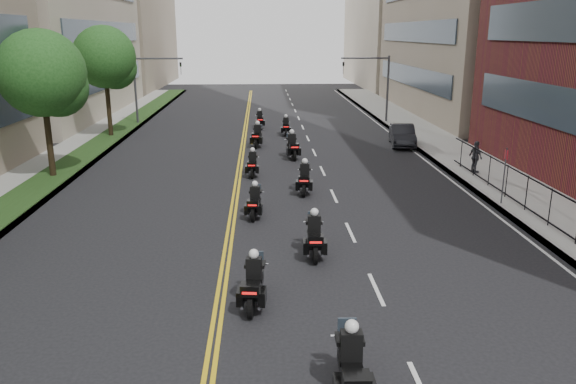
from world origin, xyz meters
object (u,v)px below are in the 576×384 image
Objects in this scene: motorcycle_5 at (305,180)px; motorcycle_9 at (286,127)px; motorcycle_8 at (257,137)px; parked_sedan at (402,135)px; pedestrian_c at (476,157)px; motorcycle_4 at (255,203)px; motorcycle_1 at (351,369)px; motorcycle_2 at (254,284)px; motorcycle_3 at (314,237)px; motorcycle_7 at (292,147)px; motorcycle_6 at (253,165)px; motorcycle_10 at (260,120)px.

motorcycle_5 is 1.08× the size of motorcycle_9.
motorcycle_8 is 9.85m from parked_sedan.
motorcycle_5 is at bearing 92.31° from pedestrian_c.
parked_sedan is at bearing 62.52° from motorcycle_4.
motorcycle_2 is at bearing 117.60° from motorcycle_1.
motorcycle_3 is 20.78m from parked_sedan.
motorcycle_3 is 0.97× the size of motorcycle_8.
motorcycle_9 is at bearing 84.00° from motorcycle_7.
motorcycle_8 is (-2.14, 3.82, -0.01)m from motorcycle_7.
motorcycle_3 is at bearing -76.20° from motorcycle_8.
motorcycle_5 is 1.33× the size of pedestrian_c.
motorcycle_1 is at bearing -96.37° from motorcycle_7.
motorcycle_2 is 24.90m from parked_sedan.
motorcycle_6 is (-2.26, 11.37, -0.06)m from motorcycle_3.
motorcycle_6 reaches higher than motorcycle_4.
parked_sedan is (9.87, 22.87, 0.06)m from motorcycle_2.
motorcycle_8 is (0.23, 8.04, 0.08)m from motorcycle_6.
motorcycle_2 is 11.72m from motorcycle_5.
motorcycle_8 is at bearing 91.23° from motorcycle_6.
motorcycle_5 is 1.05× the size of motorcycle_10.
motorcycle_8 is (-2.06, 27.29, -0.01)m from motorcycle_1.
motorcycle_7 is 8.54m from parked_sedan.
parked_sedan is at bearing -27.82° from motorcycle_9.
motorcycle_4 is at bearing -115.49° from parked_sedan.
motorcycle_5 is (2.35, 3.52, 0.06)m from motorcycle_4.
motorcycle_8 is 1.37× the size of pedestrian_c.
motorcycle_5 reaches higher than parked_sedan.
motorcycle_6 is at bearing -133.82° from parked_sedan.
motorcycle_8 is at bearing 95.92° from motorcycle_4.
motorcycle_1 is at bearing -84.36° from motorcycle_5.
motorcycle_8 reaches higher than motorcycle_5.
motorcycle_10 is at bearing 102.89° from motorcycle_5.
motorcycle_2 is at bearing -83.62° from motorcycle_4.
motorcycle_4 is (-2.12, 12.24, -0.09)m from motorcycle_1.
motorcycle_3 reaches higher than motorcycle_6.
motorcycle_7 is 1.02× the size of motorcycle_8.
motorcycle_3 is 1.10× the size of motorcycle_4.
motorcycle_5 is (0.27, 7.88, 0.00)m from motorcycle_3.
parked_sedan is at bearing 19.24° from motorcycle_7.
motorcycle_1 is 19.39m from motorcycle_6.
motorcycle_1 is 31.52m from motorcycle_9.
motorcycle_10 is at bearing 94.76° from motorcycle_1.
motorcycle_1 reaches higher than motorcycle_9.
motorcycle_3 is 4.83m from motorcycle_4.
motorcycle_7 is at bearing 91.45° from motorcycle_1.
motorcycle_6 is at bearing 98.43° from motorcycle_1.
motorcycle_9 is 0.97× the size of motorcycle_10.
motorcycle_8 reaches higher than motorcycle_10.
motorcycle_5 reaches higher than motorcycle_2.
pedestrian_c is (9.70, 18.81, 0.32)m from motorcycle_1.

